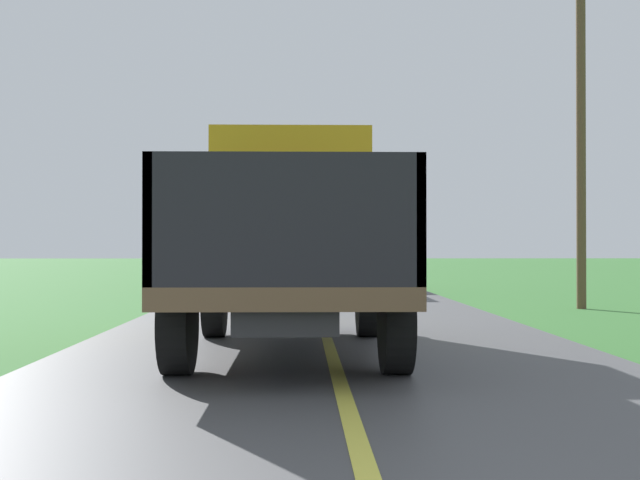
# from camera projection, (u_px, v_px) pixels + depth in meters

# --- Properties ---
(banana_truck_near) EXTENTS (2.38, 5.82, 2.80)m
(banana_truck_near) POSITION_uv_depth(u_px,v_px,m) (292.00, 235.00, 10.45)
(banana_truck_near) COLOR #2D2D30
(banana_truck_near) RESTS_ON road_surface
(banana_truck_far) EXTENTS (2.38, 5.81, 2.80)m
(banana_truck_far) POSITION_uv_depth(u_px,v_px,m) (312.00, 243.00, 25.06)
(banana_truck_far) COLOR #2D2D30
(banana_truck_far) RESTS_ON road_surface
(utility_pole_roadside) EXTENTS (1.67, 0.20, 7.40)m
(utility_pole_roadside) POSITION_uv_depth(u_px,v_px,m) (581.00, 124.00, 17.63)
(utility_pole_roadside) COLOR brown
(utility_pole_roadside) RESTS_ON ground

